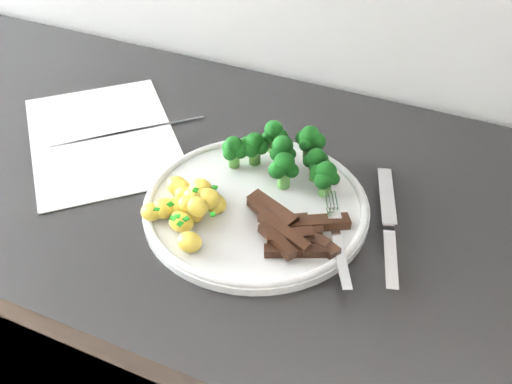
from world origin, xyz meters
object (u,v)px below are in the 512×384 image
(potatoes, at_px, (187,204))
(knife, at_px, (389,239))
(fork, at_px, (338,242))
(counter, at_px, (243,373))
(plate, at_px, (256,205))
(beef_strips, at_px, (294,229))
(broccoli, at_px, (286,153))
(recipe_paper, at_px, (103,137))

(potatoes, relative_size, knife, 0.57)
(fork, bearing_deg, counter, 158.34)
(plate, relative_size, fork, 1.84)
(fork, distance_m, knife, 0.07)
(potatoes, bearing_deg, beef_strips, 7.82)
(fork, bearing_deg, beef_strips, -176.17)
(broccoli, relative_size, knife, 0.82)
(beef_strips, bearing_deg, broccoli, 117.53)
(plate, height_order, knife, knife)
(plate, bearing_deg, counter, 141.32)
(knife, bearing_deg, plate, -176.68)
(recipe_paper, height_order, fork, fork)
(knife, bearing_deg, beef_strips, -157.28)
(counter, xyz_separation_m, broccoli, (0.05, 0.04, 0.49))
(counter, height_order, beef_strips, beef_strips)
(fork, height_order, knife, fork)
(fork, bearing_deg, broccoli, 136.57)
(potatoes, height_order, knife, potatoes)
(fork, bearing_deg, knife, 38.18)
(beef_strips, relative_size, knife, 0.65)
(counter, distance_m, broccoli, 0.49)
(recipe_paper, distance_m, potatoes, 0.23)
(recipe_paper, height_order, potatoes, potatoes)
(plate, bearing_deg, potatoes, -142.79)
(plate, height_order, fork, fork)
(recipe_paper, bearing_deg, fork, -11.84)
(broccoli, xyz_separation_m, potatoes, (-0.08, -0.13, -0.02))
(counter, relative_size, beef_strips, 17.17)
(plate, relative_size, potatoes, 2.42)
(broccoli, bearing_deg, counter, -142.58)
(beef_strips, bearing_deg, plate, 152.62)
(counter, bearing_deg, plate, -38.68)
(counter, xyz_separation_m, plate, (0.04, -0.03, 0.45))
(potatoes, bearing_deg, fork, 6.69)
(fork, bearing_deg, potatoes, -173.31)
(recipe_paper, bearing_deg, beef_strips, -14.21)
(potatoes, height_order, beef_strips, potatoes)
(beef_strips, bearing_deg, knife, 22.72)
(counter, relative_size, plate, 8.08)
(counter, xyz_separation_m, knife, (0.21, -0.02, 0.45))
(broccoli, xyz_separation_m, beef_strips, (0.06, -0.11, -0.02))
(plate, distance_m, fork, 0.12)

